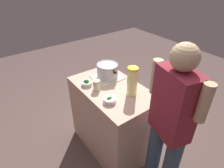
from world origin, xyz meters
The scene contains 9 objects.
ground_plane centered at (0.00, 0.00, 0.00)m, with size 8.00×8.00×0.00m, color brown.
counter_slab centered at (0.00, 0.00, 0.47)m, with size 1.02×0.62×0.93m, color #C9A790.
dish_cloth centered at (-0.22, 0.09, 0.94)m, with size 0.31×0.34×0.01m, color beige.
cooking_pot centered at (-0.22, 0.09, 1.03)m, with size 0.33×0.26×0.17m.
lemonade_pitcher centered at (0.22, 0.09, 1.10)m, with size 0.11×0.11×0.32m.
mason_jar centered at (-0.07, -0.15, 0.99)m, with size 0.08×0.08×0.12m.
broccoli_bowl_front centered at (0.19, -0.17, 0.96)m, with size 0.13×0.13×0.07m.
broccoli_bowl_center centered at (-0.21, -0.20, 0.96)m, with size 0.12×0.12×0.08m.
person_cook centered at (0.79, 0.02, 0.94)m, with size 0.50×0.28×1.69m.
Camera 1 is at (1.43, -1.05, 2.12)m, focal length 30.57 mm.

